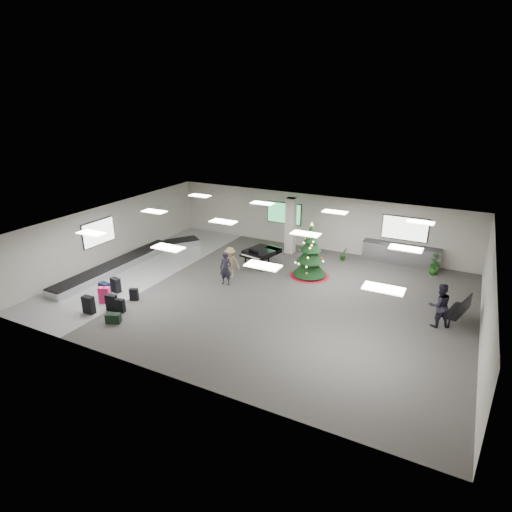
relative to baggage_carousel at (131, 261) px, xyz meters
The scene contains 20 objects.
ground 7.84m from the baggage_carousel, ahead, with size 18.00×18.00×0.00m, color #3D3A37.
room_envelope 7.79m from the baggage_carousel, ahead, with size 18.02×14.02×3.21m.
baggage_carousel is the anchor object (origin of this frame).
service_counter 14.50m from the baggage_carousel, 27.67° to the left, with size 4.05×0.65×1.08m.
suitcase_0 5.49m from the baggage_carousel, 65.23° to the right, with size 0.50×0.29×0.78m.
suitcase_1 5.27m from the baggage_carousel, 55.78° to the right, with size 0.50×0.33×0.73m.
pink_suitcase 4.53m from the baggage_carousel, 61.34° to the right, with size 0.54×0.43×0.76m.
suitcase_3 4.47m from the baggage_carousel, 45.62° to the right, with size 0.42×0.34×0.57m.
navy_suitcase 4.15m from the baggage_carousel, 62.69° to the right, with size 0.54×0.36×0.80m.
green_duffel 6.36m from the baggage_carousel, 53.55° to the right, with size 0.65×0.50×0.41m.
suitcase_7 5.47m from the baggage_carousel, 51.96° to the right, with size 0.43×0.28×0.60m.
suitcase_8 3.44m from the baggage_carousel, 58.49° to the right, with size 0.50×0.34×0.71m.
christmas_tree 9.57m from the baggage_carousel, 17.98° to the left, with size 1.98×1.98×2.83m.
grand_piano 6.98m from the baggage_carousel, 26.25° to the left, with size 1.73×2.06×1.03m.
bench 16.08m from the baggage_carousel, ahead, with size 0.99×1.75×1.06m.
traveler_a 5.90m from the baggage_carousel, ahead, with size 0.59×0.39×1.62m, color black.
traveler_b 5.73m from the baggage_carousel, ahead, with size 1.01×0.58×1.57m, color #877553.
traveler_bench 15.32m from the baggage_carousel, ahead, with size 0.88×0.68×1.81m, color black.
potted_plant_left 11.54m from the baggage_carousel, 30.31° to the left, with size 0.40×0.32×0.72m, color #154215.
potted_plant_right 15.79m from the baggage_carousel, 22.36° to the left, with size 0.49×0.49×0.88m, color #154215.
Camera 1 is at (7.90, -16.01, 8.52)m, focal length 30.00 mm.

